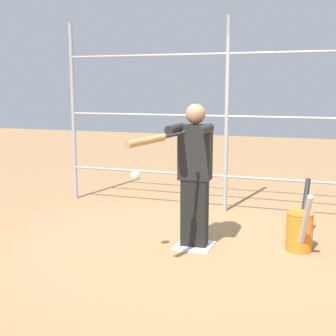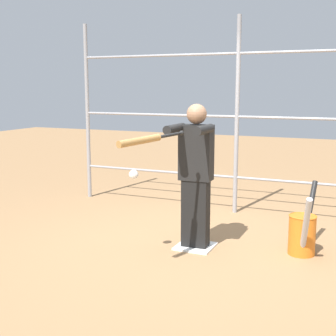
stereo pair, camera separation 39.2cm
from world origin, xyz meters
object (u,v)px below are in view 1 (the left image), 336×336
(baseball_bat_swinging, at_px, (151,140))
(bat_bucket, at_px, (300,229))
(batter, at_px, (195,171))
(softball_in_flight, at_px, (135,175))

(baseball_bat_swinging, distance_m, bat_bucket, 2.01)
(baseball_bat_swinging, bearing_deg, bat_bucket, -137.46)
(batter, bearing_deg, bat_bucket, -166.40)
(softball_in_flight, xyz_separation_m, bat_bucket, (-1.58, -0.81, -0.64))
(baseball_bat_swinging, relative_size, bat_bucket, 0.77)
(batter, xyz_separation_m, baseball_bat_swinging, (0.15, 0.89, 0.43))
(batter, height_order, softball_in_flight, batter)
(batter, bearing_deg, baseball_bat_swinging, 80.16)
(bat_bucket, bearing_deg, batter, 13.60)
(softball_in_flight, bearing_deg, batter, -130.66)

